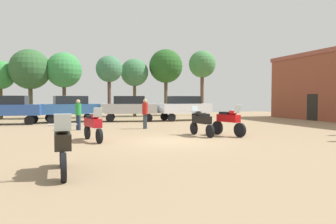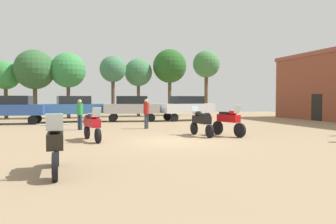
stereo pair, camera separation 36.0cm
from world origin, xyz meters
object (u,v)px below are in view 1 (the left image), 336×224
Objects in this scene: motorcycle_2 at (201,121)px; person_2 at (145,111)px; car_3 at (71,107)px; tree_4 at (0,75)px; car_4 at (9,108)px; tree_1 at (30,70)px; tree_5 at (166,66)px; motorcycle_3 at (62,144)px; car_2 at (129,107)px; tree_3 at (134,73)px; tree_8 at (202,65)px; motorcycle_5 at (229,121)px; car_1 at (184,106)px; tree_7 at (64,70)px; tree_9 at (109,70)px; motorcycle_1 at (93,124)px; person_3 at (78,112)px.

motorcycle_2 is 4.65m from person_2.
car_3 is 0.88× the size of tree_4.
person_2 is 16.57m from tree_4.
tree_1 is at bearing -2.66° from car_4.
tree_5 is (3.49, 17.08, 4.39)m from motorcycle_2.
person_2 is (4.50, 10.41, 0.32)m from motorcycle_3.
tree_3 reaches higher than car_2.
tree_3 is 7.66m from tree_8.
tree_3 is at bearing -5.08° from car_2.
motorcycle_5 is 22.10m from tree_4.
tree_7 reaches higher than car_1.
car_1 is 4.52m from car_2.
motorcycle_5 is 0.48× the size of car_4.
motorcycle_5 is 0.34× the size of tree_1.
car_1 is at bearing -104.75° from car_3.
car_3 is at bearing -134.31° from tree_3.
tree_9 is (4.04, -0.17, 0.16)m from tree_7.
motorcycle_2 is 21.07m from tree_4.
tree_7 is (3.61, 5.99, 3.19)m from car_4.
tree_8 reaches higher than tree_4.
tree_3 is 6.94m from tree_7.
car_3 is at bearing -99.13° from motorcycle_1.
tree_5 is at bearing -28.23° from car_2.
motorcycle_1 is 19.04m from tree_4.
tree_1 is 2.72m from tree_4.
person_2 is at bearing -125.30° from tree_8.
person_2 is 3.83m from person_3.
tree_5 is (13.54, 6.83, 3.92)m from car_4.
person_3 is 0.28× the size of tree_1.
person_2 is at bearing -86.87° from tree_9.
car_1 is 0.63× the size of tree_8.
tree_7 is at bearing -3.16° from car_3.
tree_3 is 3.20m from tree_9.
tree_4 is at bearing 173.38° from tree_9.
tree_9 reaches higher than motorcycle_2.
motorcycle_3 is at bearing -89.53° from tree_7.
motorcycle_5 is 0.47× the size of car_1.
car_2 is (-2.78, 11.07, 0.43)m from motorcycle_5.
car_3 is 8.75m from tree_4.
car_1 is 0.77× the size of tree_9.
car_2 is 0.66× the size of tree_5.
tree_1 is (-4.15, 16.71, 3.65)m from motorcycle_1.
tree_7 reaches higher than tree_3.
motorcycle_5 is at bearing -57.77° from tree_1.
tree_8 is at bearing 58.89° from motorcycle_2.
tree_9 is at bearing 91.19° from motorcycle_2.
tree_4 is at bearing 117.22° from motorcycle_2.
tree_8 is at bearing -39.32° from car_1.
car_4 is at bearing 102.76° from car_2.
motorcycle_1 is 19.25m from tree_3.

